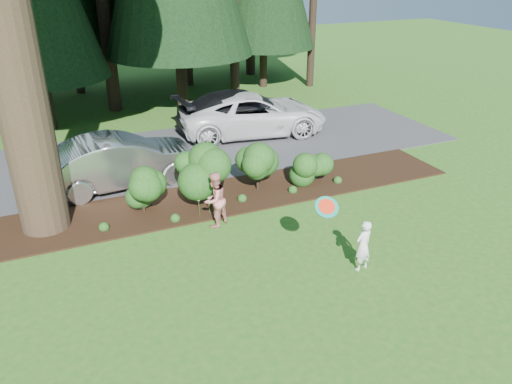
# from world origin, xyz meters

# --- Properties ---
(ground) EXTENTS (80.00, 80.00, 0.00)m
(ground) POSITION_xyz_m (0.00, 0.00, 0.00)
(ground) COLOR #29601B
(ground) RESTS_ON ground
(mulch_bed) EXTENTS (16.00, 2.50, 0.05)m
(mulch_bed) POSITION_xyz_m (0.00, 3.25, 0.03)
(mulch_bed) COLOR black
(mulch_bed) RESTS_ON ground
(driveway) EXTENTS (22.00, 6.00, 0.03)m
(driveway) POSITION_xyz_m (0.00, 7.50, 0.01)
(driveway) COLOR #38383A
(driveway) RESTS_ON ground
(shrub_row) EXTENTS (6.53, 1.60, 1.61)m
(shrub_row) POSITION_xyz_m (0.77, 3.14, 0.81)
(shrub_row) COLOR #174816
(shrub_row) RESTS_ON ground
(lily_cluster) EXTENTS (0.69, 0.09, 0.57)m
(lily_cluster) POSITION_xyz_m (-0.30, 2.40, 0.50)
(lily_cluster) COLOR #174816
(lily_cluster) RESTS_ON ground
(car_silver_wagon) EXTENTS (5.14, 2.25, 1.64)m
(car_silver_wagon) POSITION_xyz_m (-2.18, 5.35, 0.85)
(car_silver_wagon) COLOR #AEAEB2
(car_silver_wagon) RESTS_ON driveway
(car_white_suv) EXTENTS (6.32, 3.61, 1.66)m
(car_white_suv) POSITION_xyz_m (3.66, 8.46, 0.86)
(car_white_suv) COLOR silver
(car_white_suv) RESTS_ON driveway
(car_dark_suv) EXTENTS (5.84, 2.68, 1.65)m
(car_dark_suv) POSITION_xyz_m (3.50, 9.10, 0.86)
(car_dark_suv) COLOR black
(car_dark_suv) RESTS_ON driveway
(child) EXTENTS (0.52, 0.40, 1.27)m
(child) POSITION_xyz_m (2.09, -1.65, 0.64)
(child) COLOR white
(child) RESTS_ON ground
(adult) EXTENTS (0.95, 0.89, 1.55)m
(adult) POSITION_xyz_m (-0.35, 1.72, 0.77)
(adult) COLOR red
(adult) RESTS_ON ground
(frisbee) EXTENTS (0.56, 0.43, 0.40)m
(frisbee) POSITION_xyz_m (0.94, -1.80, 1.94)
(frisbee) COLOR #198C74
(frisbee) RESTS_ON ground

